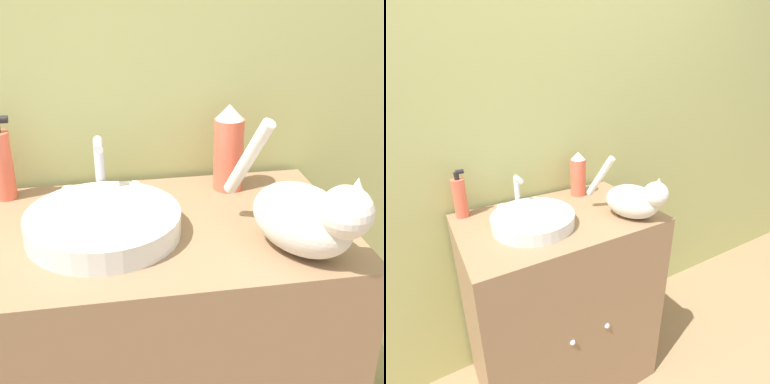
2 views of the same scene
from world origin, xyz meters
The scene contains 7 objects.
wall_back centered at (0.00, 0.56, 1.25)m, with size 6.00×0.05×2.50m.
vanity_cabinet centered at (0.00, 0.26, 0.46)m, with size 0.82×0.53×0.92m.
sink_basin centered at (-0.12, 0.24, 0.95)m, with size 0.33×0.33×0.05m.
faucet centered at (-0.12, 0.41, 0.98)m, with size 0.18×0.08×0.16m.
cat centered at (0.27, 0.09, 1.00)m, with size 0.24×0.33×0.25m.
soap_bottle centered at (-0.35, 0.47, 1.01)m, with size 0.06×0.05×0.20m.
spray_bottle centered at (0.19, 0.43, 1.02)m, with size 0.07×0.07×0.22m.
Camera 2 is at (-0.49, -0.75, 1.49)m, focal length 28.00 mm.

